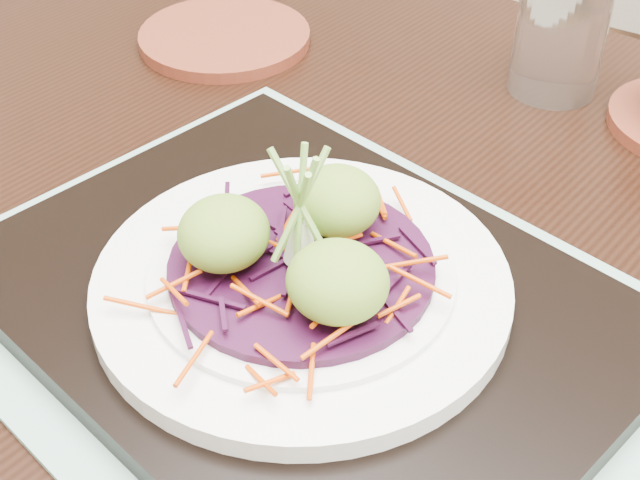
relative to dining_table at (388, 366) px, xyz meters
The scene contains 10 objects.
dining_table is the anchor object (origin of this frame).
placemat 0.13m from the dining_table, 106.77° to the right, with size 0.44×0.34×0.00m, color #7DA289.
serving_tray 0.14m from the dining_table, 106.77° to the right, with size 0.38×0.28×0.02m, color black.
white_plate 0.15m from the dining_table, 106.77° to the right, with size 0.25×0.25×0.02m.
cabbage_bed 0.16m from the dining_table, 106.77° to the right, with size 0.16×0.16×0.01m, color #310927.
carrot_julienne 0.17m from the dining_table, 106.77° to the right, with size 0.19×0.19×0.01m, color #C33E03, non-canonical shape.
guacamole_scoops 0.18m from the dining_table, 106.64° to the right, with size 0.13×0.12×0.04m.
scallion_garnish 0.20m from the dining_table, 106.77° to the right, with size 0.06×0.06×0.09m, color #76AC45, non-canonical shape.
terracotta_side_plate 0.36m from the dining_table, 146.40° to the left, with size 0.16×0.16×0.01m, color #5F2516.
water_glass 0.31m from the dining_table, 89.68° to the left, with size 0.07×0.07×0.10m, color white.
Camera 1 is at (0.14, -0.41, 1.13)m, focal length 50.00 mm.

